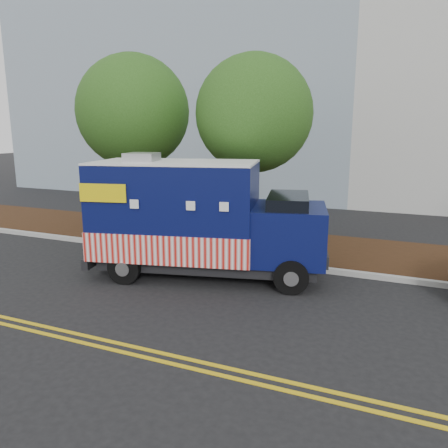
% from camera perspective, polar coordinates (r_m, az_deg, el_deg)
% --- Properties ---
extents(ground, '(120.00, 120.00, 0.00)m').
position_cam_1_polar(ground, '(12.45, -1.02, -6.64)').
color(ground, black).
rests_on(ground, ground).
extents(curb, '(120.00, 0.18, 0.15)m').
position_cam_1_polar(curb, '(13.65, 1.39, -4.59)').
color(curb, '#9E9E99').
rests_on(curb, ground).
extents(mulch_strip, '(120.00, 4.00, 0.15)m').
position_cam_1_polar(mulch_strip, '(15.55, 4.26, -2.52)').
color(mulch_strip, black).
rests_on(mulch_strip, ground).
extents(centerline_near, '(120.00, 0.10, 0.01)m').
position_cam_1_polar(centerline_near, '(8.89, -13.23, -15.01)').
color(centerline_near, gold).
rests_on(centerline_near, ground).
extents(centerline_far, '(120.00, 0.10, 0.01)m').
position_cam_1_polar(centerline_far, '(8.71, -14.23, -15.65)').
color(centerline_far, gold).
rests_on(centerline_far, ground).
extents(tree_a, '(4.30, 4.30, 6.85)m').
position_cam_1_polar(tree_a, '(17.64, -11.77, 14.17)').
color(tree_a, '#38281C').
rests_on(tree_a, ground).
extents(tree_b, '(3.92, 3.92, 6.51)m').
position_cam_1_polar(tree_b, '(15.06, 3.94, 14.14)').
color(tree_b, '#38281C').
rests_on(tree_b, ground).
extents(sign_post, '(0.06, 0.06, 2.40)m').
position_cam_1_polar(sign_post, '(15.63, -13.56, 1.48)').
color(sign_post, '#473828').
rests_on(sign_post, ground).
extents(food_truck, '(6.81, 3.74, 3.40)m').
position_cam_1_polar(food_truck, '(12.12, -3.64, 0.38)').
color(food_truck, black).
rests_on(food_truck, ground).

